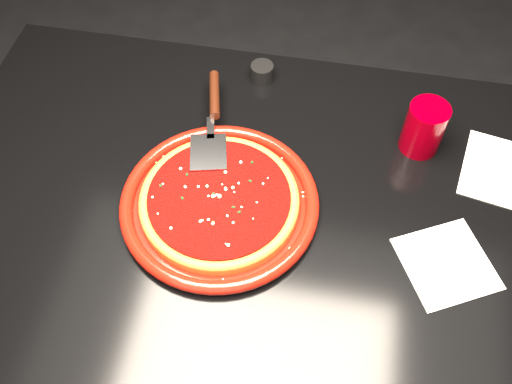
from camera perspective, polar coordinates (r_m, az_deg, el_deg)
floor at (r=1.70m, az=-0.24°, el=-15.64°), size 4.00×4.00×0.01m
table at (r=1.35m, az=-0.30°, el=-10.35°), size 1.20×0.80×0.75m
plate at (r=1.01m, az=-3.67°, el=-1.10°), size 0.36×0.36×0.03m
pizza_crust at (r=1.00m, az=-3.68°, el=-0.97°), size 0.29×0.29×0.01m
pizza_crust_rim at (r=1.00m, az=-3.70°, el=-0.75°), size 0.29×0.29×0.02m
pizza_sauce at (r=0.99m, az=-3.72°, el=-0.58°), size 0.25×0.25×0.01m
parmesan_dusting at (r=0.99m, az=-3.74°, el=-0.35°), size 0.24×0.24×0.01m
basil_flecks at (r=0.99m, az=-3.74°, el=-0.39°), size 0.22×0.22×0.00m
pizza_server at (r=1.09m, az=-4.36°, el=7.15°), size 0.14×0.29×0.02m
cup at (r=1.10m, az=16.44°, el=6.17°), size 0.08×0.08×0.10m
napkin_a at (r=1.01m, az=18.50°, el=-6.81°), size 0.19×0.19×0.00m
napkin_b at (r=1.15m, az=23.55°, el=1.85°), size 0.18×0.18×0.00m
ramekin at (r=1.21m, az=0.61°, el=11.89°), size 0.05×0.05×0.04m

